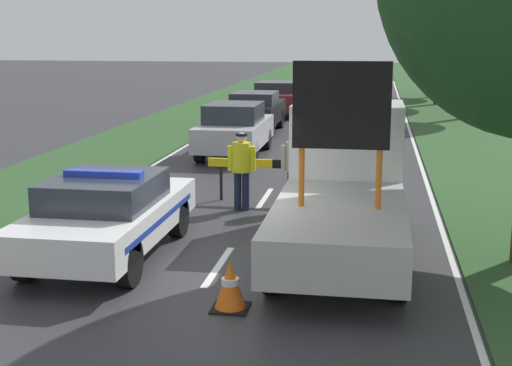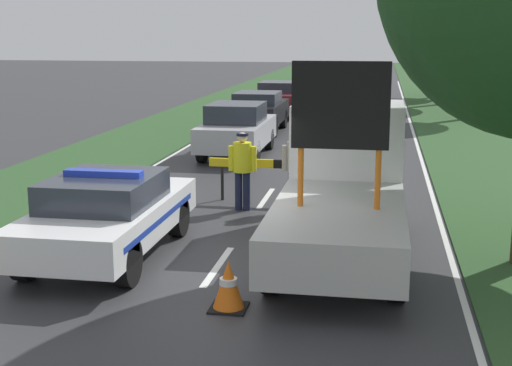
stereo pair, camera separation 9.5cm
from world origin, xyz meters
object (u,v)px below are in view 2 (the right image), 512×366
road_barrier (274,167)px  pedestrian_civilian (296,164)px  roadside_tree_near_left (453,10)px  police_officer (242,164)px  queued_car_sedan_black (258,111)px  work_truck (344,185)px  police_car (108,213)px  queued_car_sedan_silver (237,129)px  queued_car_wagon_maroon (280,98)px  traffic_cone_centre_front (228,285)px

road_barrier → pedestrian_civilian: size_ratio=1.72×
pedestrian_civilian → roadside_tree_near_left: roadside_tree_near_left is taller
police_officer → queued_car_sedan_black: 12.20m
police_officer → work_truck: bearing=149.1°
police_car → road_barrier: police_car is taller
police_car → roadside_tree_near_left: 33.72m
work_truck → queued_car_sedan_silver: (-3.74, 9.18, -0.32)m
work_truck → queued_car_wagon_maroon: work_truck is taller
work_truck → police_officer: bearing=-45.1°
police_officer → queued_car_sedan_silver: size_ratio=0.39×
road_barrier → queued_car_wagon_maroon: queued_car_wagon_maroon is taller
police_car → queued_car_sedan_black: 15.60m
police_car → work_truck: size_ratio=0.79×
queued_car_wagon_maroon → queued_car_sedan_silver: bearing=91.1°
work_truck → queued_car_sedan_black: 15.06m
police_car → queued_car_sedan_silver: size_ratio=1.06×
traffic_cone_centre_front → queued_car_sedan_silver: bearing=100.9°
pedestrian_civilian → queued_car_wagon_maroon: (-2.81, 17.43, -0.19)m
queued_car_sedan_black → roadside_tree_near_left: 19.27m
police_car → road_barrier: (2.16, 4.38, 0.05)m
work_truck → queued_car_sedan_silver: bearing=-65.7°
work_truck → police_officer: work_truck is taller
traffic_cone_centre_front → queued_car_wagon_maroon: queued_car_wagon_maroon is taller
pedestrian_civilian → work_truck: bearing=-56.8°
police_car → pedestrian_civilian: bearing=57.0°
queued_car_sedan_black → queued_car_wagon_maroon: 5.54m
road_barrier → work_truck: bearing=-68.6°
pedestrian_civilian → queued_car_sedan_silver: bearing=121.5°
roadside_tree_near_left → police_officer: bearing=-103.1°
road_barrier → traffic_cone_centre_front: 6.37m
road_barrier → roadside_tree_near_left: (6.19, 28.02, 4.20)m
work_truck → traffic_cone_centre_front: size_ratio=8.17×
police_car → queued_car_wagon_maroon: (-0.07, 21.13, 0.06)m
pedestrian_civilian → queued_car_sedan_black: 12.24m
police_officer → queued_car_sedan_silver: police_officer is taller
traffic_cone_centre_front → queued_car_wagon_maroon: size_ratio=0.16×
police_officer → queued_car_sedan_silver: bearing=-61.2°
pedestrian_civilian → traffic_cone_centre_front: bearing=-82.7°
pedestrian_civilian → traffic_cone_centre_front: 5.71m
pedestrian_civilian → queued_car_wagon_maroon: bearing=109.0°
police_car → queued_car_wagon_maroon: size_ratio=1.06×
traffic_cone_centre_front → roadside_tree_near_left: bearing=80.3°
work_truck → queued_car_wagon_maroon: 20.44m
police_officer → roadside_tree_near_left: 29.92m
traffic_cone_centre_front → roadside_tree_near_left: roadside_tree_near_left is taller
police_car → police_officer: police_officer is taller
work_truck → traffic_cone_centre_front: bearing=67.8°
work_truck → queued_car_sedan_silver: 9.91m
road_barrier → queued_car_sedan_silver: (-2.02, 5.88, 0.03)m
work_truck → queued_car_sedan_black: work_truck is taller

